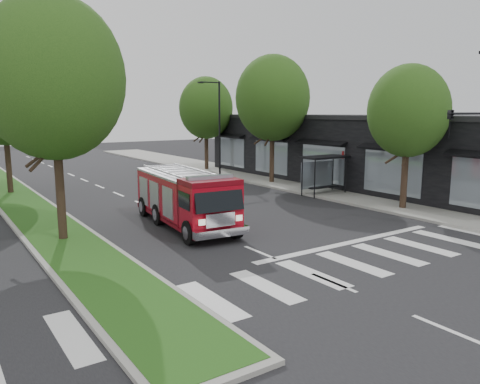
# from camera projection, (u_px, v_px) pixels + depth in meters

# --- Properties ---
(ground) EXTENTS (140.00, 140.00, 0.00)m
(ground) POSITION_uv_depth(u_px,v_px,m) (260.00, 253.00, 18.39)
(ground) COLOR black
(ground) RESTS_ON ground
(sidewalk_right) EXTENTS (5.00, 80.00, 0.15)m
(sidewalk_right) POSITION_uv_depth(u_px,v_px,m) (317.00, 188.00, 33.45)
(sidewalk_right) COLOR gray
(sidewalk_right) RESTS_ON ground
(median) EXTENTS (3.00, 50.00, 0.15)m
(median) POSITION_uv_depth(u_px,v_px,m) (16.00, 198.00, 29.75)
(median) COLOR gray
(median) RESTS_ON ground
(storefront_row) EXTENTS (8.00, 30.00, 5.00)m
(storefront_row) POSITION_uv_depth(u_px,v_px,m) (361.00, 152.00, 35.53)
(storefront_row) COLOR black
(storefront_row) RESTS_ON ground
(bus_shelter) EXTENTS (3.20, 1.60, 2.61)m
(bus_shelter) POSITION_uv_depth(u_px,v_px,m) (323.00, 165.00, 30.89)
(bus_shelter) COLOR black
(bus_shelter) RESTS_ON ground
(tree_right_near) EXTENTS (4.40, 4.40, 8.05)m
(tree_right_near) POSITION_uv_depth(u_px,v_px,m) (408.00, 111.00, 25.46)
(tree_right_near) COLOR black
(tree_right_near) RESTS_ON ground
(tree_right_mid) EXTENTS (5.60, 5.60, 9.72)m
(tree_right_mid) POSITION_uv_depth(u_px,v_px,m) (273.00, 98.00, 35.08)
(tree_right_mid) COLOR black
(tree_right_mid) RESTS_ON ground
(tree_right_far) EXTENTS (5.00, 5.00, 8.73)m
(tree_right_far) POSITION_uv_depth(u_px,v_px,m) (206.00, 108.00, 43.35)
(tree_right_far) COLOR black
(tree_right_far) RESTS_ON ground
(tree_median_near) EXTENTS (5.80, 5.80, 10.16)m
(tree_median_near) POSITION_uv_depth(u_px,v_px,m) (53.00, 78.00, 18.82)
(tree_median_near) COLOR black
(tree_median_near) RESTS_ON ground
(tree_median_far) EXTENTS (5.60, 5.60, 9.72)m
(tree_median_far) POSITION_uv_depth(u_px,v_px,m) (3.00, 96.00, 30.30)
(tree_median_far) COLOR black
(tree_median_far) RESTS_ON ground
(streetlight_right_far) EXTENTS (2.11, 0.20, 8.00)m
(streetlight_right_far) POSITION_uv_depth(u_px,v_px,m) (218.00, 124.00, 39.68)
(streetlight_right_far) COLOR black
(streetlight_right_far) RESTS_ON ground
(fire_engine) EXTENTS (3.20, 8.33, 2.82)m
(fire_engine) POSITION_uv_depth(u_px,v_px,m) (185.00, 198.00, 22.50)
(fire_engine) COLOR #62050E
(fire_engine) RESTS_ON ground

